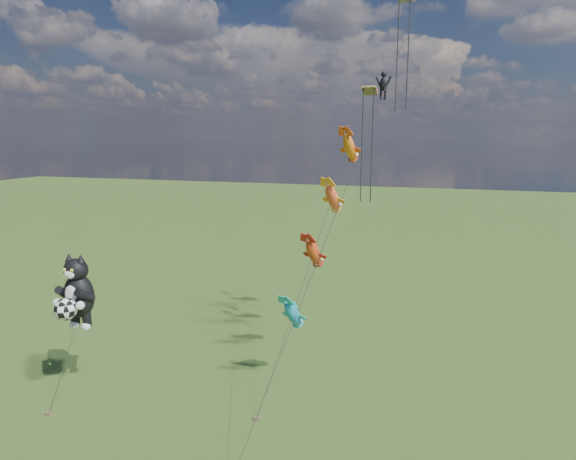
% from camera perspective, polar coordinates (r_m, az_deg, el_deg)
% --- Properties ---
extents(ground, '(300.00, 300.00, 0.00)m').
position_cam_1_polar(ground, '(37.85, -22.72, -17.97)').
color(ground, '#214110').
extents(cat_kite_rig, '(2.42, 4.15, 10.18)m').
position_cam_1_polar(cat_kite_rig, '(35.43, -23.84, -6.86)').
color(cat_kite_rig, brown).
rests_on(cat_kite_rig, ground).
extents(fish_windsock_rig, '(4.18, 15.49, 20.15)m').
position_cam_1_polar(fish_windsock_rig, '(36.03, 4.18, 0.59)').
color(fish_windsock_rig, brown).
rests_on(fish_windsock_rig, ground).
extents(parafoil_rig, '(7.36, 16.40, 27.19)m').
position_cam_1_polar(parafoil_rig, '(33.46, 10.98, 16.12)').
color(parafoil_rig, brown).
rests_on(parafoil_rig, ground).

